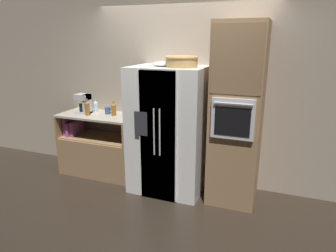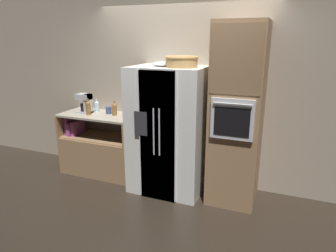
{
  "view_description": "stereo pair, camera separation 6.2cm",
  "coord_description": "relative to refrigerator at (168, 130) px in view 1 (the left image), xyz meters",
  "views": [
    {
      "loc": [
        1.33,
        -3.59,
        2.04
      ],
      "look_at": [
        -0.03,
        -0.05,
        0.94
      ],
      "focal_mm": 32.0,
      "sensor_mm": 36.0,
      "label": 1
    },
    {
      "loc": [
        1.39,
        -3.57,
        2.04
      ],
      "look_at": [
        -0.03,
        -0.05,
        0.94
      ],
      "focal_mm": 32.0,
      "sensor_mm": 36.0,
      "label": 2
    }
  ],
  "objects": [
    {
      "name": "coffee_maker",
      "position": [
        -1.4,
        0.09,
        0.26
      ],
      "size": [
        0.22,
        0.17,
        0.29
      ],
      "color": "#B2B2B7",
      "rests_on": "counter_left"
    },
    {
      "name": "ground_plane",
      "position": [
        0.06,
        -0.03,
        -0.85
      ],
      "size": [
        20.0,
        20.0,
        0.0
      ],
      "primitive_type": "plane",
      "color": "black"
    },
    {
      "name": "bottle_wide",
      "position": [
        -0.92,
        0.12,
        0.19
      ],
      "size": [
        0.07,
        0.07,
        0.22
      ],
      "color": "brown",
      "rests_on": "counter_left"
    },
    {
      "name": "wicker_basket",
      "position": [
        0.2,
        -0.05,
        0.93
      ],
      "size": [
        0.42,
        0.42,
        0.14
      ],
      "color": "tan",
      "rests_on": "refrigerator"
    },
    {
      "name": "wall_oven",
      "position": [
        0.9,
        0.05,
        0.27
      ],
      "size": [
        0.6,
        0.73,
        2.25
      ],
      "color": "#93704C",
      "rests_on": "ground_plane"
    },
    {
      "name": "wall_back",
      "position": [
        0.06,
        0.42,
        0.55
      ],
      "size": [
        12.0,
        0.06,
        2.8
      ],
      "color": "tan",
      "rests_on": "ground_plane"
    },
    {
      "name": "bottle_tall",
      "position": [
        -1.29,
        -0.01,
        0.21
      ],
      "size": [
        0.07,
        0.07,
        0.25
      ],
      "color": "brown",
      "rests_on": "counter_left"
    },
    {
      "name": "fruit_bowl",
      "position": [
        -0.08,
        -0.01,
        0.88
      ],
      "size": [
        0.25,
        0.25,
        0.06
      ],
      "color": "white",
      "rests_on": "refrigerator"
    },
    {
      "name": "refrigerator",
      "position": [
        0.0,
        0.0,
        0.0
      ],
      "size": [
        0.98,
        0.8,
        1.71
      ],
      "color": "silver",
      "rests_on": "ground_plane"
    },
    {
      "name": "bottle_short",
      "position": [
        -1.29,
        0.21,
        0.19
      ],
      "size": [
        0.07,
        0.07,
        0.2
      ],
      "color": "silver",
      "rests_on": "counter_left"
    },
    {
      "name": "mug",
      "position": [
        -1.05,
        0.17,
        0.15
      ],
      "size": [
        0.13,
        0.09,
        0.11
      ],
      "color": "#384C7A",
      "rests_on": "counter_left"
    },
    {
      "name": "counter_left",
      "position": [
        -1.19,
        0.09,
        -0.5
      ],
      "size": [
        1.19,
        0.59,
        0.95
      ],
      "color": "#93704C",
      "rests_on": "ground_plane"
    }
  ]
}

